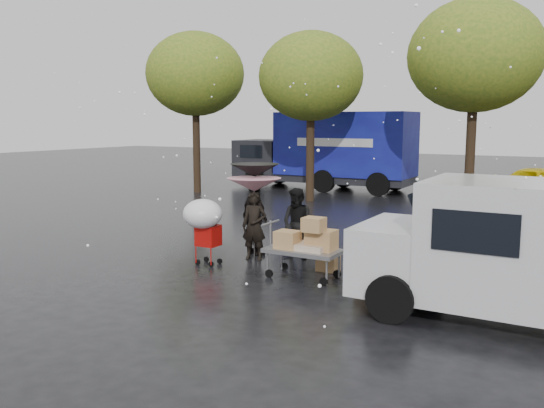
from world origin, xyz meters
The scene contains 13 objects.
ground centered at (0.00, 0.00, 0.00)m, with size 90.00×90.00×0.00m, color black.
person_pink centered at (-0.35, 0.65, 0.77)m, with size 0.56×0.37×1.54m, color black.
person_middle centered at (0.49, 1.16, 0.81)m, with size 0.79×0.61×1.62m, color black.
person_black centered at (-0.56, 1.04, 0.87)m, with size 1.02×0.42×1.73m, color black.
umbrella_pink centered at (-0.35, 0.65, 1.70)m, with size 1.22×1.22×1.85m.
umbrella_black centered at (-0.56, 1.04, 1.98)m, with size 1.14×1.14×2.13m.
vendor_cart centered at (1.40, -0.21, 0.73)m, with size 1.52×0.80×1.27m.
shopping_cart centered at (-0.96, -0.42, 1.06)m, with size 0.84×0.84×1.46m.
white_van centered at (5.47, -0.87, 1.16)m, with size 4.91×2.18×2.20m.
blue_truck centered at (-4.46, 13.82, 1.76)m, with size 8.30×2.60×3.50m.
box_ground_near centered at (2.83, -0.53, 0.20)m, with size 0.45×0.36×0.40m, color #9C6C44.
box_ground_far centered at (1.53, 0.54, 0.17)m, with size 0.43×0.34×0.34m, color #9C6C44.
tree_row centered at (-0.47, 10.00, 5.02)m, with size 21.60×4.40×7.12m.
Camera 1 is at (6.31, -10.22, 3.11)m, focal length 38.00 mm.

